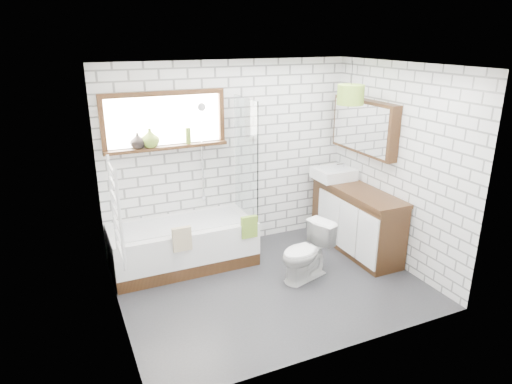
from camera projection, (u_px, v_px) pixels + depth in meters
name	position (u px, v px, depth m)	size (l,w,h in m)	color
floor	(272.00, 286.00, 5.37)	(3.40, 2.60, 0.01)	#252528
ceiling	(275.00, 65.00, 4.54)	(3.40, 2.60, 0.01)	white
wall_back	(230.00, 157.00, 6.08)	(3.40, 0.01, 2.50)	white
wall_front	(342.00, 229.00, 3.83)	(3.40, 0.01, 2.50)	white
wall_left	(111.00, 208.00, 4.29)	(0.01, 2.60, 2.50)	white
wall_right	(397.00, 167.00, 5.62)	(0.01, 2.60, 2.50)	white
window	(165.00, 121.00, 5.53)	(1.52, 0.16, 0.68)	black
towel_radiator	(116.00, 212.00, 4.33)	(0.06, 0.52, 1.00)	white
mirror_cabinet	(364.00, 127.00, 5.97)	(0.16, 1.20, 0.70)	black
shower_riser	(202.00, 153.00, 5.85)	(0.02, 0.02, 1.30)	silver
bathtub	(183.00, 245.00, 5.75)	(1.77, 0.78, 0.57)	white
shower_screen	(246.00, 158.00, 5.74)	(0.02, 0.72, 1.50)	white
towel_green	(249.00, 227.00, 5.61)	(0.21, 0.06, 0.28)	olive
towel_beige	(182.00, 239.00, 5.28)	(0.22, 0.06, 0.29)	tan
vanity	(356.00, 219.00, 6.13)	(0.49, 1.53, 0.88)	black
basin	(334.00, 174.00, 6.37)	(0.52, 0.45, 0.15)	white
tap	(344.00, 169.00, 6.41)	(0.03, 0.03, 0.15)	silver
toilet	(306.00, 252.00, 5.42)	(0.67, 0.38, 0.69)	white
vase_olive	(150.00, 140.00, 5.49)	(0.22, 0.22, 0.23)	olive
vase_dark	(138.00, 142.00, 5.44)	(0.18, 0.18, 0.19)	black
bottle	(188.00, 137.00, 5.68)	(0.06, 0.06, 0.20)	olive
pendant	(351.00, 95.00, 5.54)	(0.33, 0.33, 0.24)	olive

